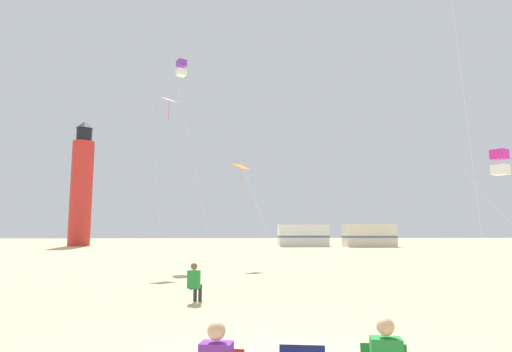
# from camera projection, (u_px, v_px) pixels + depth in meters

# --- Properties ---
(kite_flyer_standing) EXTENTS (0.44, 0.56, 1.16)m
(kite_flyer_standing) POSITION_uv_depth(u_px,v_px,m) (195.00, 281.00, 12.45)
(kite_flyer_standing) COLOR #238438
(kite_flyer_standing) RESTS_ON ground
(kite_box_violet) EXTENTS (2.93, 2.92, 14.21)m
(kite_box_violet) POSITION_uv_depth(u_px,v_px,m) (182.00, 69.00, 30.14)
(kite_box_violet) COLOR silver
(kite_box_violet) RESTS_ON ground
(kite_diamond_rainbow) EXTENTS (1.61, 1.61, 9.92)m
(kite_diamond_rainbow) POSITION_uv_depth(u_px,v_px,m) (168.00, 107.00, 24.68)
(kite_diamond_rainbow) COLOR silver
(kite_diamond_rainbow) RESTS_ON ground
(kite_diamond_orange) EXTENTS (2.79, 2.79, 6.13)m
(kite_diamond_orange) POSITION_uv_depth(u_px,v_px,m) (242.00, 170.00, 25.43)
(kite_diamond_orange) COLOR silver
(kite_diamond_orange) RESTS_ON ground
(kite_box_magenta) EXTENTS (3.05, 2.89, 5.73)m
(kite_box_magenta) POSITION_uv_depth(u_px,v_px,m) (500.00, 162.00, 18.93)
(kite_box_magenta) COLOR silver
(kite_box_magenta) RESTS_ON ground
(lighthouse_distant) EXTENTS (2.80, 2.80, 16.80)m
(lighthouse_distant) POSITION_uv_depth(u_px,v_px,m) (82.00, 187.00, 56.27)
(lighthouse_distant) COLOR red
(lighthouse_distant) RESTS_ON ground
(rv_van_white) EXTENTS (6.45, 2.37, 2.80)m
(rv_van_white) POSITION_uv_depth(u_px,v_px,m) (303.00, 236.00, 54.05)
(rv_van_white) COLOR white
(rv_van_white) RESTS_ON ground
(rv_van_cream) EXTENTS (6.53, 2.59, 2.80)m
(rv_van_cream) POSITION_uv_depth(u_px,v_px,m) (369.00, 236.00, 52.62)
(rv_van_cream) COLOR beige
(rv_van_cream) RESTS_ON ground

